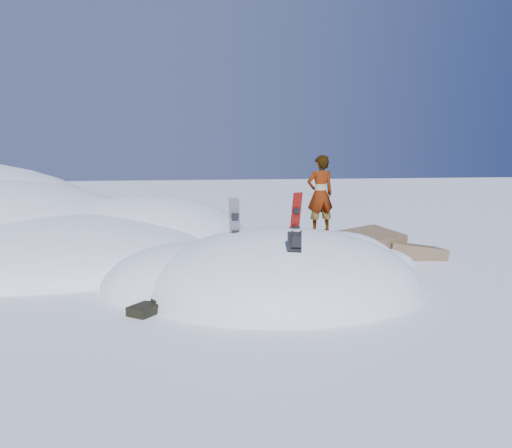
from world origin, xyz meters
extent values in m
plane|color=white|center=(0.00, 0.00, 0.00)|extent=(120.00, 120.00, 0.00)
ellipsoid|color=white|center=(0.00, 0.00, 0.00)|extent=(7.00, 6.00, 3.00)
ellipsoid|color=white|center=(-2.20, 0.60, 0.00)|extent=(4.40, 4.00, 2.20)
ellipsoid|color=white|center=(1.80, 0.80, 0.00)|extent=(3.60, 3.20, 2.50)
ellipsoid|color=white|center=(-6.00, 5.00, 0.00)|extent=(10.00, 9.00, 2.80)
ellipsoid|color=white|center=(-3.50, 7.50, 0.00)|extent=(8.00, 8.00, 3.60)
ellipsoid|color=white|center=(-5.50, 4.00, 0.00)|extent=(6.00, 5.00, 1.80)
cube|color=brown|center=(3.60, 3.40, 0.10)|extent=(2.82, 2.41, 1.62)
cube|color=brown|center=(5.20, 3.00, -0.10)|extent=(2.16, 1.80, 1.33)
cube|color=brown|center=(4.20, 4.60, 0.00)|extent=(2.08, 2.01, 1.10)
ellipsoid|color=white|center=(3.20, 2.40, 0.00)|extent=(3.20, 2.40, 1.00)
cube|color=red|center=(0.40, 0.14, 1.64)|extent=(0.35, 0.32, 1.49)
cube|color=black|center=(0.40, 0.08, 1.94)|extent=(0.21, 0.18, 0.13)
cube|color=black|center=(0.40, 0.08, 1.49)|extent=(0.21, 0.18, 0.13)
cube|color=black|center=(-1.11, 0.23, 1.56)|extent=(0.28, 0.26, 1.39)
cube|color=black|center=(-1.11, 0.18, 1.84)|extent=(0.17, 0.12, 0.13)
cube|color=black|center=(-1.11, 0.18, 1.42)|extent=(0.17, 0.12, 0.13)
cube|color=black|center=(-0.10, -1.57, 1.45)|extent=(0.37, 0.36, 0.46)
cube|color=black|center=(-0.10, -1.70, 1.47)|extent=(0.24, 0.19, 0.25)
cylinder|color=black|center=(-0.19, -1.69, 1.56)|extent=(0.03, 0.17, 0.31)
cylinder|color=black|center=(-0.01, -1.69, 1.56)|extent=(0.03, 0.17, 0.31)
cube|color=black|center=(-3.25, -1.43, 0.10)|extent=(0.80, 0.83, 0.19)
cube|color=black|center=(-2.94, -1.22, 0.19)|extent=(0.42, 0.35, 0.13)
imported|color=slate|center=(1.09, 0.30, 2.32)|extent=(0.76, 0.55, 1.95)
camera|label=1|loc=(-2.95, -11.73, 3.24)|focal=35.00mm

